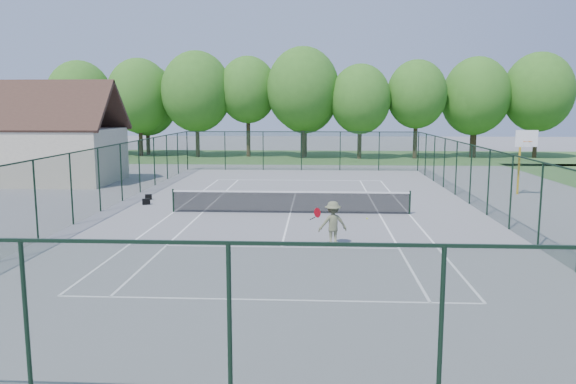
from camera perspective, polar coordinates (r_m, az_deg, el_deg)
name	(u,v)px	position (r m, az deg, el deg)	size (l,w,h in m)	color
ground	(290,213)	(26.11, 0.23, -2.16)	(140.00, 140.00, 0.00)	gray
grass_far	(305,157)	(55.84, 1.73, 3.60)	(80.00, 16.00, 0.01)	#437133
court_lines	(290,213)	(26.11, 0.23, -2.16)	(11.05, 23.85, 0.01)	white
tennis_net	(290,201)	(26.01, 0.23, -0.92)	(11.08, 0.08, 1.10)	black
fence_enclosure	(290,180)	(25.86, 0.23, 1.23)	(18.05, 36.05, 3.02)	#1B3723
utility_building	(51,135)	(39.61, -22.90, 5.39)	(8.60, 6.27, 6.63)	beige
tree_line_far	(305,96)	(55.64, 1.76, 9.76)	(39.40, 6.40, 9.70)	#3D2D1D
basketball_goal	(523,150)	(33.59, 22.78, 4.00)	(1.20, 1.43, 3.65)	gold
sports_bag_a	(148,197)	(30.81, -13.99, -0.49)	(0.35, 0.21, 0.28)	black
sports_bag_b	(146,202)	(29.27, -14.21, -0.96)	(0.38, 0.23, 0.30)	black
tennis_player	(333,223)	(19.98, 4.56, -3.21)	(2.15, 0.93, 1.60)	#646749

